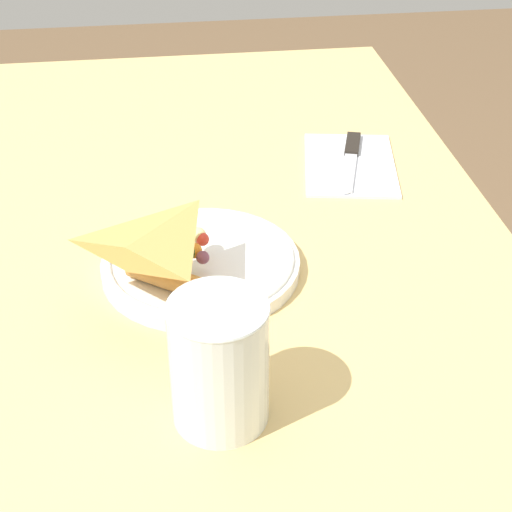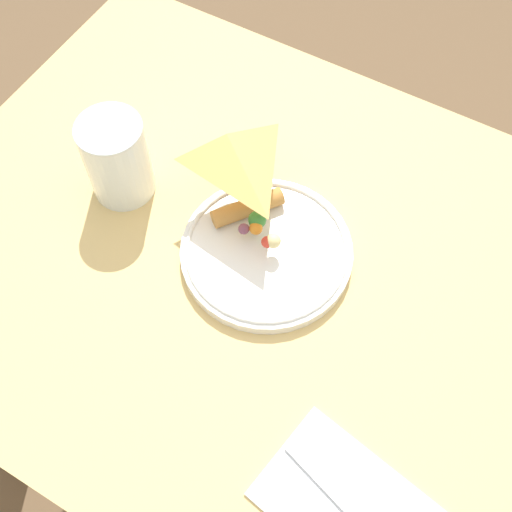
{
  "view_description": "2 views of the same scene",
  "coord_description": "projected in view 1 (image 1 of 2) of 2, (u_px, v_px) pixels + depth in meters",
  "views": [
    {
      "loc": [
        0.83,
        -0.05,
        1.22
      ],
      "look_at": [
        0.15,
        0.04,
        0.75
      ],
      "focal_mm": 55.0,
      "sensor_mm": 36.0,
      "label": 1
    },
    {
      "loc": [
        -0.08,
        0.35,
        1.44
      ],
      "look_at": [
        0.1,
        0.02,
        0.77
      ],
      "focal_mm": 45.0,
      "sensor_mm": 36.0,
      "label": 2
    }
  ],
  "objects": [
    {
      "name": "dining_table",
      "position": [
        208.0,
        286.0,
        1.03
      ],
      "size": [
        1.16,
        0.73,
        0.71
      ],
      "color": "#DBB770",
      "rests_on": "ground_plane"
    },
    {
      "name": "plate_pizza",
      "position": [
        200.0,
        261.0,
        0.87
      ],
      "size": [
        0.22,
        0.22,
        0.05
      ],
      "color": "white",
      "rests_on": "dining_table"
    },
    {
      "name": "milk_glass",
      "position": [
        220.0,
        367.0,
        0.67
      ],
      "size": [
        0.09,
        0.09,
        0.12
      ],
      "color": "white",
      "rests_on": "dining_table"
    },
    {
      "name": "napkin_folded",
      "position": [
        350.0,
        164.0,
        1.09
      ],
      "size": [
        0.2,
        0.15,
        0.0
      ],
      "rotation": [
        0.0,
        0.0,
        -0.18
      ],
      "color": "silver",
      "rests_on": "dining_table"
    },
    {
      "name": "butter_knife",
      "position": [
        351.0,
        159.0,
        1.09
      ],
      "size": [
        0.17,
        0.07,
        0.01
      ],
      "rotation": [
        0.0,
        0.0,
        -0.3
      ],
      "color": "black",
      "rests_on": "napkin_folded"
    }
  ]
}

